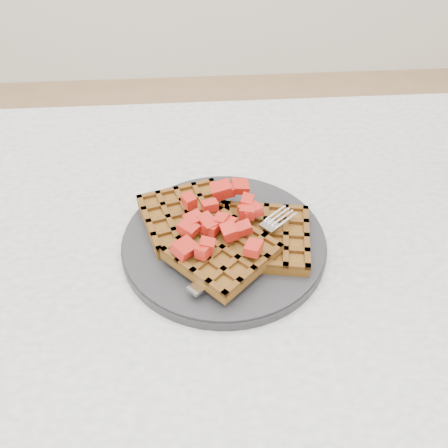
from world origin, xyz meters
name	(u,v)px	position (x,y,z in m)	size (l,w,h in m)	color
table	(316,314)	(0.00, 0.00, 0.64)	(1.20, 0.80, 0.75)	silver
plate	(224,242)	(-0.13, 0.03, 0.76)	(0.26, 0.26, 0.02)	#232326
waffles	(224,234)	(-0.13, 0.03, 0.78)	(0.22, 0.21, 0.03)	brown
strawberry_pile	(224,216)	(-0.13, 0.03, 0.80)	(0.15, 0.15, 0.02)	#9D0C07
fork	(251,250)	(-0.10, 0.00, 0.77)	(0.02, 0.18, 0.02)	silver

